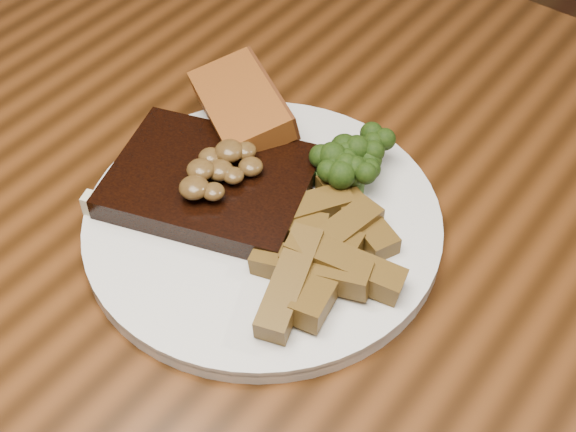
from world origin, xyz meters
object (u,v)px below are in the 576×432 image
(chair_far, at_px, (440,46))
(plate, at_px, (263,225))
(steak, at_px, (211,183))
(garlic_bread, at_px, (241,122))
(potato_wedges, at_px, (323,256))
(dining_table, at_px, (287,290))

(chair_far, distance_m, plate, 0.82)
(chair_far, relative_size, steak, 4.80)
(garlic_bread, height_order, potato_wedges, garlic_bread)
(steak, relative_size, garlic_bread, 1.47)
(steak, xyz_separation_m, potato_wedges, (0.13, -0.01, -0.00))
(dining_table, distance_m, garlic_bread, 0.17)
(plate, bearing_deg, garlic_bread, 138.50)
(plate, bearing_deg, chair_far, 105.14)
(steak, xyz_separation_m, garlic_bread, (-0.03, 0.08, 0.00))
(chair_far, distance_m, potato_wedges, 0.85)
(garlic_bread, bearing_deg, plate, -11.11)
(steak, height_order, garlic_bread, same)
(dining_table, distance_m, potato_wedges, 0.13)
(chair_far, xyz_separation_m, garlic_bread, (0.11, -0.65, 0.33))
(chair_far, height_order, steak, chair_far)
(plate, relative_size, potato_wedges, 2.45)
(chair_far, relative_size, garlic_bread, 7.08)
(garlic_bread, xyz_separation_m, potato_wedges, (0.16, -0.09, -0.00))
(steak, bearing_deg, potato_wedges, -21.99)
(plate, distance_m, steak, 0.06)
(plate, height_order, garlic_bread, garlic_bread)
(plate, bearing_deg, potato_wedges, -7.95)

